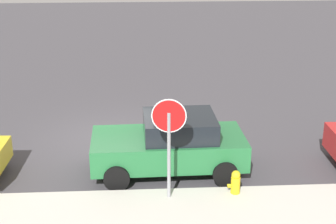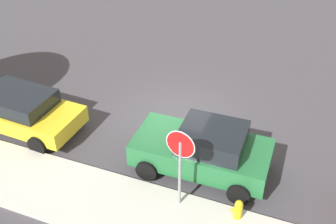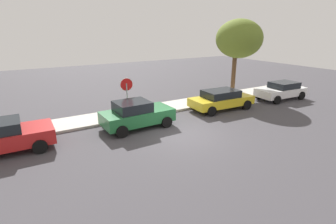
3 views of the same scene
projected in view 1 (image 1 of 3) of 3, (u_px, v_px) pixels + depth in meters
The scene contains 5 objects.
ground_plane at pixel (112, 140), 15.55m from camera, with size 60.00×60.00×0.00m, color #423F44.
sidewalk_curb at pixel (103, 217), 11.27m from camera, with size 32.00×2.20×0.14m, color beige.
stop_sign at pixel (169, 133), 11.45m from camera, with size 0.78×0.12×2.54m.
parked_car_green at pixel (171, 144), 13.31m from camera, with size 3.98×2.15×1.53m.
fire_hydrant at pixel (235, 184), 12.09m from camera, with size 0.30×0.22×0.72m.
Camera 1 is at (-0.83, 14.41, 6.08)m, focal length 55.00 mm.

